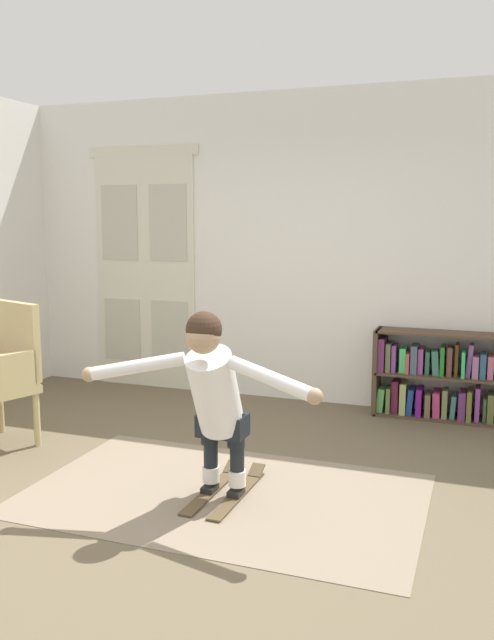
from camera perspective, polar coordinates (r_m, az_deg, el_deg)
The scene contains 7 objects.
ground_plane at distance 4.16m, azimuth -3.93°, elevation -15.91°, with size 7.20×7.20×0.00m, color brown.
back_wall at distance 6.26m, azimuth 5.65°, elevation 6.09°, with size 6.00×0.10×2.90m, color silver.
double_door at distance 6.86m, azimuth -8.76°, elevation 4.42°, with size 1.22×0.05×2.45m.
rug at distance 4.34m, azimuth -1.99°, elevation -14.78°, with size 2.48×1.56×0.01m, color gray.
bookshelf at distance 6.01m, azimuth 17.38°, elevation -5.01°, with size 1.43×0.30×0.77m.
skis_pair at distance 4.36m, azimuth -1.84°, elevation -14.40°, with size 0.28×0.80×0.07m.
person_skier at distance 3.97m, azimuth -2.90°, elevation -6.05°, with size 1.47×0.58×1.14m.
Camera 1 is at (1.54, -3.45, 1.74)m, focal length 37.11 mm.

